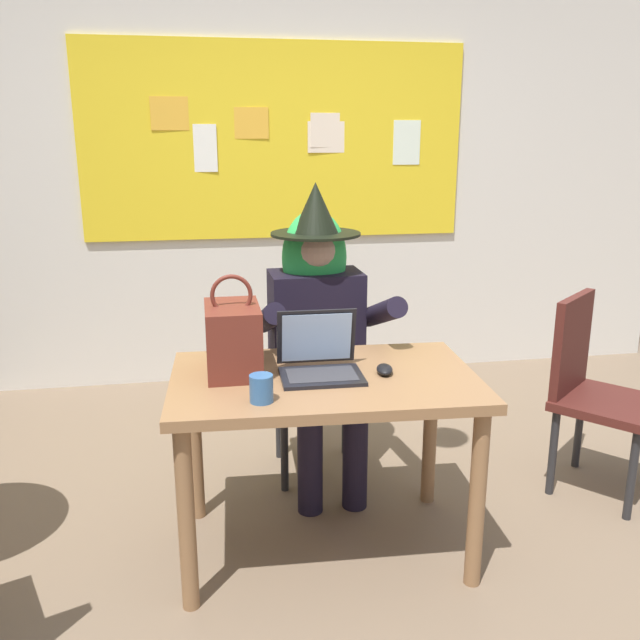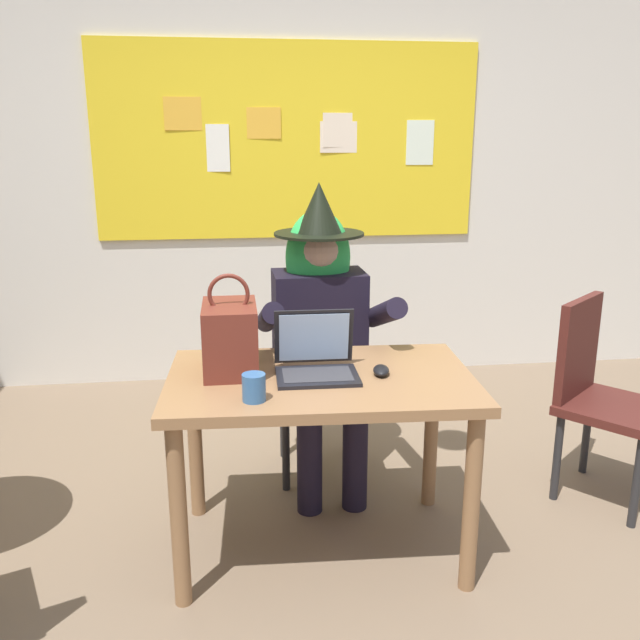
{
  "view_description": "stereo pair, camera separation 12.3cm",
  "coord_description": "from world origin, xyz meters",
  "px_view_note": "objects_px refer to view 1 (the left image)",
  "views": [
    {
      "loc": [
        -0.49,
        -2.29,
        1.6
      ],
      "look_at": [
        -0.02,
        0.38,
        0.86
      ],
      "focal_mm": 38.16,
      "sensor_mm": 36.0,
      "label": 1
    },
    {
      "loc": [
        -0.37,
        -2.31,
        1.6
      ],
      "look_at": [
        -0.02,
        0.38,
        0.86
      ],
      "focal_mm": 38.16,
      "sensor_mm": 36.0,
      "label": 2
    }
  ],
  "objects_px": {
    "desk_main": "(324,402)",
    "laptop": "(320,361)",
    "chair_extra_corner": "(592,384)",
    "chair_at_desk": "(314,365)",
    "computer_mouse": "(385,369)",
    "handbag": "(233,338)",
    "person_costumed": "(318,317)",
    "coffee_mug": "(261,389)"
  },
  "relations": [
    {
      "from": "desk_main",
      "to": "laptop",
      "type": "height_order",
      "value": "laptop"
    },
    {
      "from": "chair_extra_corner",
      "to": "chair_at_desk",
      "type": "bearing_deg",
      "value": -150.89
    },
    {
      "from": "computer_mouse",
      "to": "handbag",
      "type": "height_order",
      "value": "handbag"
    },
    {
      "from": "person_costumed",
      "to": "chair_extra_corner",
      "type": "xyz_separation_m",
      "value": [
        1.2,
        -0.32,
        -0.29
      ]
    },
    {
      "from": "desk_main",
      "to": "laptop",
      "type": "bearing_deg",
      "value": 119.15
    },
    {
      "from": "person_costumed",
      "to": "laptop",
      "type": "xyz_separation_m",
      "value": [
        -0.09,
        -0.57,
        -0.02
      ]
    },
    {
      "from": "chair_at_desk",
      "to": "person_costumed",
      "type": "distance_m",
      "value": 0.3
    },
    {
      "from": "laptop",
      "to": "handbag",
      "type": "height_order",
      "value": "handbag"
    },
    {
      "from": "laptop",
      "to": "handbag",
      "type": "relative_size",
      "value": 0.82
    },
    {
      "from": "chair_at_desk",
      "to": "chair_extra_corner",
      "type": "xyz_separation_m",
      "value": [
        1.2,
        -0.44,
        -0.02
      ]
    },
    {
      "from": "chair_at_desk",
      "to": "coffee_mug",
      "type": "bearing_deg",
      "value": -17.4
    },
    {
      "from": "chair_at_desk",
      "to": "laptop",
      "type": "height_order",
      "value": "laptop"
    },
    {
      "from": "handbag",
      "to": "chair_extra_corner",
      "type": "relative_size",
      "value": 0.42
    },
    {
      "from": "person_costumed",
      "to": "handbag",
      "type": "xyz_separation_m",
      "value": [
        -0.41,
        -0.49,
        0.07
      ]
    },
    {
      "from": "chair_extra_corner",
      "to": "coffee_mug",
      "type": "bearing_deg",
      "value": -113.12
    },
    {
      "from": "person_costumed",
      "to": "coffee_mug",
      "type": "bearing_deg",
      "value": -24.02
    },
    {
      "from": "desk_main",
      "to": "handbag",
      "type": "relative_size",
      "value": 3.1
    },
    {
      "from": "chair_at_desk",
      "to": "laptop",
      "type": "bearing_deg",
      "value": -5.42
    },
    {
      "from": "laptop",
      "to": "chair_extra_corner",
      "type": "height_order",
      "value": "laptop"
    },
    {
      "from": "laptop",
      "to": "coffee_mug",
      "type": "relative_size",
      "value": 3.25
    },
    {
      "from": "person_costumed",
      "to": "chair_at_desk",
      "type": "bearing_deg",
      "value": 177.66
    },
    {
      "from": "chair_at_desk",
      "to": "desk_main",
      "type": "bearing_deg",
      "value": -4.05
    },
    {
      "from": "computer_mouse",
      "to": "coffee_mug",
      "type": "distance_m",
      "value": 0.52
    },
    {
      "from": "computer_mouse",
      "to": "desk_main",
      "type": "bearing_deg",
      "value": -174.22
    },
    {
      "from": "laptop",
      "to": "desk_main",
      "type": "bearing_deg",
      "value": -59.57
    },
    {
      "from": "person_costumed",
      "to": "computer_mouse",
      "type": "relative_size",
      "value": 13.4
    },
    {
      "from": "person_costumed",
      "to": "computer_mouse",
      "type": "bearing_deg",
      "value": 11.99
    },
    {
      "from": "desk_main",
      "to": "chair_extra_corner",
      "type": "height_order",
      "value": "chair_extra_corner"
    },
    {
      "from": "desk_main",
      "to": "laptop",
      "type": "xyz_separation_m",
      "value": [
        -0.01,
        0.02,
        0.16
      ]
    },
    {
      "from": "desk_main",
      "to": "coffee_mug",
      "type": "xyz_separation_m",
      "value": [
        -0.25,
        -0.21,
        0.15
      ]
    },
    {
      "from": "desk_main",
      "to": "handbag",
      "type": "bearing_deg",
      "value": 163.51
    },
    {
      "from": "person_costumed",
      "to": "desk_main",
      "type": "bearing_deg",
      "value": -9.2
    },
    {
      "from": "chair_at_desk",
      "to": "person_costumed",
      "type": "height_order",
      "value": "person_costumed"
    },
    {
      "from": "desk_main",
      "to": "chair_extra_corner",
      "type": "xyz_separation_m",
      "value": [
        1.28,
        0.28,
        -0.12
      ]
    },
    {
      "from": "person_costumed",
      "to": "coffee_mug",
      "type": "relative_size",
      "value": 14.67
    },
    {
      "from": "person_costumed",
      "to": "laptop",
      "type": "bearing_deg",
      "value": -10.91
    },
    {
      "from": "laptop",
      "to": "chair_extra_corner",
      "type": "distance_m",
      "value": 1.35
    },
    {
      "from": "handbag",
      "to": "person_costumed",
      "type": "bearing_deg",
      "value": 50.34
    },
    {
      "from": "laptop",
      "to": "chair_extra_corner",
      "type": "xyz_separation_m",
      "value": [
        1.3,
        0.25,
        -0.27
      ]
    },
    {
      "from": "coffee_mug",
      "to": "chair_extra_corner",
      "type": "bearing_deg",
      "value": 17.63
    },
    {
      "from": "chair_at_desk",
      "to": "coffee_mug",
      "type": "relative_size",
      "value": 9.68
    },
    {
      "from": "chair_at_desk",
      "to": "computer_mouse",
      "type": "relative_size",
      "value": 8.84
    }
  ]
}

